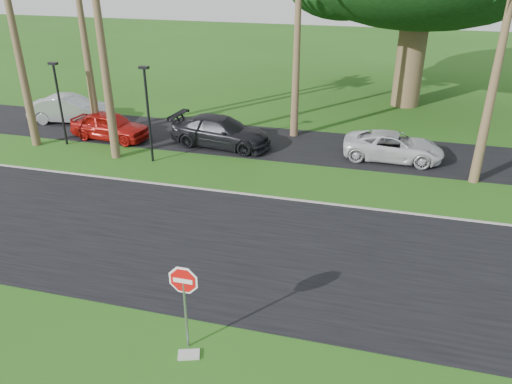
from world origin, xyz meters
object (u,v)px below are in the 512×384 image
Objects in this scene: car_red at (110,126)px; car_dark at (221,132)px; car_silver at (71,109)px; stop_sign_near at (184,291)px; car_minivan at (393,147)px.

car_dark is at bearing -79.23° from car_red.
car_red is at bearing 101.22° from car_dark.
car_dark is (10.00, -1.56, -0.02)m from car_silver.
stop_sign_near is at bearing -147.91° from car_silver.
car_silver is at bearing 87.49° from car_dark.
stop_sign_near is at bearing -158.50° from car_dark.
car_red is at bearing 126.09° from stop_sign_near.
car_minivan is (8.78, 0.41, -0.11)m from car_dark.
stop_sign_near is 17.16m from car_red.
car_dark reaches higher than car_minivan.
car_silver reaches higher than car_dark.
car_red is 0.82× the size of car_dark.
car_dark is at bearing 105.15° from stop_sign_near.
car_minivan is at bearing -80.54° from car_red.
stop_sign_near is at bearing 162.26° from car_minivan.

